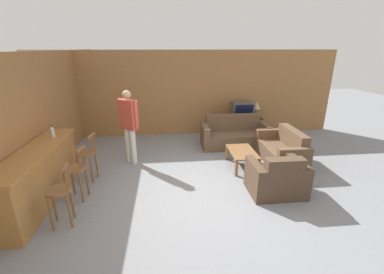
% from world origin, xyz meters
% --- Properties ---
extents(ground_plane, '(24.00, 24.00, 0.00)m').
position_xyz_m(ground_plane, '(0.00, 0.00, 0.00)').
color(ground_plane, gray).
extents(wall_back, '(9.40, 0.08, 2.60)m').
position_xyz_m(wall_back, '(0.00, 3.67, 1.30)').
color(wall_back, '#9E6B3D').
rests_on(wall_back, ground_plane).
extents(wall_left, '(0.08, 8.67, 2.60)m').
position_xyz_m(wall_left, '(-3.27, 1.34, 1.30)').
color(wall_left, '#9E6B3D').
rests_on(wall_left, ground_plane).
extents(bar_counter, '(0.55, 2.50, 0.99)m').
position_xyz_m(bar_counter, '(-2.94, 0.06, 0.50)').
color(bar_counter, '#A87038').
rests_on(bar_counter, ground_plane).
extents(bar_chair_near, '(0.44, 0.44, 1.01)m').
position_xyz_m(bar_chair_near, '(-2.31, -0.67, 0.54)').
color(bar_chair_near, brown).
rests_on(bar_chair_near, ground_plane).
extents(bar_chair_mid, '(0.42, 0.42, 1.01)m').
position_xyz_m(bar_chair_mid, '(-2.31, 0.07, 0.54)').
color(bar_chair_mid, brown).
rests_on(bar_chair_mid, ground_plane).
extents(bar_chair_far, '(0.43, 0.43, 1.01)m').
position_xyz_m(bar_chair_far, '(-2.31, 0.79, 0.54)').
color(bar_chair_far, brown).
rests_on(bar_chair_far, ground_plane).
extents(couch_far, '(1.85, 0.82, 0.85)m').
position_xyz_m(couch_far, '(1.24, 2.44, 0.30)').
color(couch_far, brown).
rests_on(couch_far, ground_plane).
extents(armchair_near, '(1.01, 0.78, 0.83)m').
position_xyz_m(armchair_near, '(1.40, -0.14, 0.30)').
color(armchair_near, '#4C3828').
rests_on(armchair_near, ground_plane).
extents(loveseat_right, '(0.76, 1.50, 0.82)m').
position_xyz_m(loveseat_right, '(2.12, 1.23, 0.30)').
color(loveseat_right, brown).
rests_on(loveseat_right, ground_plane).
extents(coffee_table, '(0.57, 0.94, 0.40)m').
position_xyz_m(coffee_table, '(1.07, 1.07, 0.34)').
color(coffee_table, brown).
rests_on(coffee_table, ground_plane).
extents(tv_unit, '(1.18, 0.55, 0.60)m').
position_xyz_m(tv_unit, '(1.68, 3.26, 0.30)').
color(tv_unit, black).
rests_on(tv_unit, ground_plane).
extents(tv, '(0.62, 0.43, 0.48)m').
position_xyz_m(tv, '(1.68, 3.25, 0.84)').
color(tv, '#4C4C4C').
rests_on(tv, tv_unit).
extents(bottle, '(0.08, 0.08, 0.24)m').
position_xyz_m(bottle, '(-2.89, 0.77, 1.10)').
color(bottle, silver).
rests_on(bottle, bar_counter).
extents(table_lamp, '(0.27, 0.27, 0.49)m').
position_xyz_m(table_lamp, '(2.12, 3.26, 0.96)').
color(table_lamp, brown).
rests_on(table_lamp, tv_unit).
extents(person_by_window, '(0.47, 0.43, 1.76)m').
position_xyz_m(person_by_window, '(-1.52, 1.60, 1.00)').
color(person_by_window, silver).
rests_on(person_by_window, ground_plane).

